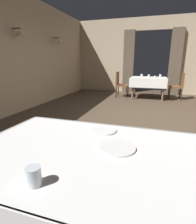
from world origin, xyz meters
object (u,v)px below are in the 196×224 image
object	(u,v)px
chair_mid_right	(178,85)
glass_mid_a	(155,77)
plate_near_c	(104,130)
glass_mid_c	(160,76)
glass_mid_d	(142,75)
chair_mid_left	(120,83)
glass_mid_b	(149,76)
dining_table_near	(91,164)
dining_table_mid	(148,80)
plate_near_a	(117,148)
glass_near_b	(34,176)

from	to	relation	value
chair_mid_right	glass_mid_a	size ratio (longest dim) A/B	11.57
plate_near_c	chair_mid_right	bearing A→B (deg)	78.20
glass_mid_c	glass_mid_d	world-z (taller)	glass_mid_d
chair_mid_left	glass_mid_b	distance (m)	1.05
dining_table_near	chair_mid_right	xyz separation A→B (m)	(1.13, 5.82, -0.15)
dining_table_mid	chair_mid_right	xyz separation A→B (m)	(1.01, 0.10, -0.13)
plate_near_a	glass_near_b	distance (m)	0.54
dining_table_near	chair_mid_right	distance (m)	5.93
chair_mid_left	glass_near_b	xyz separation A→B (m)	(0.76, -6.07, 0.28)
glass_mid_d	plate_near_a	bearing A→B (deg)	-87.18
plate_near_a	glass_mid_c	world-z (taller)	glass_mid_c
chair_mid_left	glass_mid_c	distance (m)	1.44
chair_mid_right	plate_near_c	world-z (taller)	chair_mid_right
chair_mid_left	chair_mid_right	distance (m)	2.02
glass_mid_a	glass_mid_b	distance (m)	0.33
chair_mid_left	glass_near_b	bearing A→B (deg)	-82.91
plate_near_a	glass_mid_d	distance (m)	5.82
dining_table_near	plate_near_a	bearing A→B (deg)	31.30
glass_near_b	glass_mid_a	distance (m)	5.83
plate_near_c	glass_mid_c	bearing A→B (deg)	84.62
dining_table_near	glass_mid_a	world-z (taller)	glass_mid_a
glass_mid_a	glass_mid_c	world-z (taller)	glass_mid_c
chair_mid_left	plate_near_c	size ratio (longest dim) A/B	4.65
plate_near_c	glass_mid_b	xyz separation A→B (m)	(0.13, 5.35, 0.05)
chair_mid_right	glass_mid_b	size ratio (longest dim) A/B	8.83
plate_near_a	glass_mid_b	size ratio (longest dim) A/B	2.25
dining_table_near	chair_mid_left	size ratio (longest dim) A/B	1.69
glass_mid_c	dining_table_near	bearing A→B (deg)	-94.89
chair_mid_right	dining_table_near	bearing A→B (deg)	-100.94
chair_mid_right	glass_mid_a	world-z (taller)	chair_mid_right
glass_mid_d	glass_mid_b	bearing A→B (deg)	-38.14
chair_mid_right	glass_mid_d	size ratio (longest dim) A/B	8.79
chair_mid_right	glass_near_b	world-z (taller)	chair_mid_right
dining_table_near	glass_mid_a	distance (m)	5.46
glass_mid_b	glass_mid_c	xyz separation A→B (m)	(0.39, 0.22, -0.00)
dining_table_near	glass_mid_b	bearing A→B (deg)	88.83
glass_near_b	plate_near_c	distance (m)	0.72
glass_near_b	plate_near_c	xyz separation A→B (m)	(0.12, 0.71, -0.04)
glass_mid_c	chair_mid_right	bearing A→B (deg)	-7.63
chair_mid_right	plate_near_a	size ratio (longest dim) A/B	3.93
dining_table_near	glass_mid_a	bearing A→B (deg)	86.52
chair_mid_right	dining_table_mid	bearing A→B (deg)	-174.45
chair_mid_left	dining_table_near	bearing A→B (deg)	-81.09
dining_table_mid	plate_near_c	size ratio (longest dim) A/B	6.26
chair_mid_right	plate_near_a	world-z (taller)	chair_mid_right
plate_near_a	glass_mid_b	world-z (taller)	glass_mid_b
dining_table_mid	glass_mid_c	xyz separation A→B (m)	(0.39, 0.18, 0.16)
chair_mid_right	glass_mid_b	bearing A→B (deg)	-172.54
chair_mid_left	plate_near_c	bearing A→B (deg)	-80.73
plate_near_c	glass_mid_b	bearing A→B (deg)	88.55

